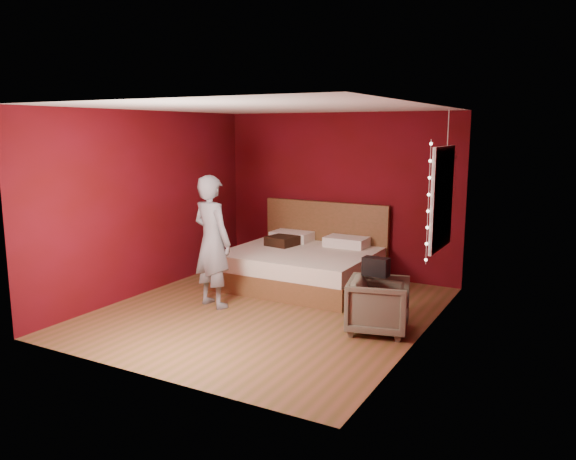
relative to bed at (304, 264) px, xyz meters
name	(u,v)px	position (x,y,z in m)	size (l,w,h in m)	color
floor	(268,311)	(0.19, -1.39, -0.31)	(4.50, 4.50, 0.00)	brown
room_walls	(267,182)	(0.19, -1.39, 1.37)	(4.04, 4.54, 2.62)	#580915
window	(442,198)	(2.15, -0.49, 1.19)	(0.05, 0.97, 1.27)	white
fairy_lights	(428,203)	(2.13, -1.01, 1.19)	(0.04, 0.04, 1.45)	silver
bed	(304,264)	(0.00, 0.00, 0.00)	(2.15, 1.82, 1.18)	brown
person	(212,242)	(-0.57, -1.55, 0.57)	(0.64, 0.42, 1.76)	slate
armchair	(379,305)	(1.71, -1.42, 0.01)	(0.68, 0.70, 0.64)	#686752
handbag	(376,267)	(1.62, -1.30, 0.44)	(0.31, 0.15, 0.22)	black
throw_pillow	(282,241)	(-0.44, 0.11, 0.30)	(0.41, 0.41, 0.15)	black
hanging_plant	(447,164)	(2.07, 0.04, 1.59)	(0.32, 0.28, 0.88)	silver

